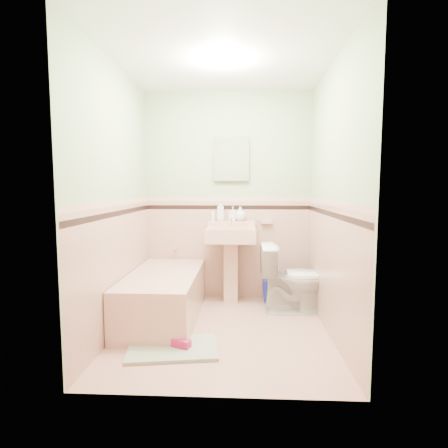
{
  "coord_description": "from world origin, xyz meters",
  "views": [
    {
      "loc": [
        0.18,
        -3.34,
        1.36
      ],
      "look_at": [
        0.0,
        0.25,
        1.0
      ],
      "focal_mm": 29.24,
      "sensor_mm": 36.0,
      "label": 1
    }
  ],
  "objects_px": {
    "sink": "(231,265)",
    "bucket": "(273,291)",
    "soap_bottle_right": "(240,214)",
    "shoe": "(181,343)",
    "medicine_cabinet": "(232,159)",
    "toilet": "(295,278)",
    "bathtub": "(164,297)",
    "soap_bottle_mid": "(233,214)",
    "soap_bottle_left": "(221,211)"
  },
  "relations": [
    {
      "from": "sink",
      "to": "bucket",
      "type": "relative_size",
      "value": 3.35
    },
    {
      "from": "soap_bottle_right",
      "to": "shoe",
      "type": "relative_size",
      "value": 1.1
    },
    {
      "from": "medicine_cabinet",
      "to": "toilet",
      "type": "relative_size",
      "value": 0.6
    },
    {
      "from": "bathtub",
      "to": "soap_bottle_right",
      "type": "relative_size",
      "value": 8.58
    },
    {
      "from": "soap_bottle_mid",
      "to": "soap_bottle_right",
      "type": "xyz_separation_m",
      "value": [
        0.09,
        0.0,
        0.0
      ]
    },
    {
      "from": "sink",
      "to": "bucket",
      "type": "xyz_separation_m",
      "value": [
        0.5,
        0.04,
        -0.32
      ]
    },
    {
      "from": "soap_bottle_right",
      "to": "shoe",
      "type": "bearing_deg",
      "value": -108.23
    },
    {
      "from": "bathtub",
      "to": "soap_bottle_left",
      "type": "height_order",
      "value": "soap_bottle_left"
    },
    {
      "from": "soap_bottle_left",
      "to": "shoe",
      "type": "bearing_deg",
      "value": -99.51
    },
    {
      "from": "soap_bottle_right",
      "to": "sink",
      "type": "bearing_deg",
      "value": -120.7
    },
    {
      "from": "sink",
      "to": "toilet",
      "type": "xyz_separation_m",
      "value": [
        0.71,
        -0.27,
        -0.07
      ]
    },
    {
      "from": "sink",
      "to": "soap_bottle_right",
      "type": "distance_m",
      "value": 0.63
    },
    {
      "from": "shoe",
      "to": "medicine_cabinet",
      "type": "bearing_deg",
      "value": 97.86
    },
    {
      "from": "soap_bottle_left",
      "to": "soap_bottle_right",
      "type": "height_order",
      "value": "soap_bottle_left"
    },
    {
      "from": "sink",
      "to": "soap_bottle_mid",
      "type": "relative_size",
      "value": 5.16
    },
    {
      "from": "bucket",
      "to": "bathtub",
      "type": "bearing_deg",
      "value": -154.32
    },
    {
      "from": "soap_bottle_right",
      "to": "shoe",
      "type": "xyz_separation_m",
      "value": [
        -0.48,
        -1.47,
        -0.99
      ]
    },
    {
      "from": "soap_bottle_mid",
      "to": "soap_bottle_right",
      "type": "relative_size",
      "value": 1.0
    },
    {
      "from": "bathtub",
      "to": "medicine_cabinet",
      "type": "bearing_deg",
      "value": 47.42
    },
    {
      "from": "sink",
      "to": "soap_bottle_right",
      "type": "relative_size",
      "value": 5.14
    },
    {
      "from": "soap_bottle_mid",
      "to": "toilet",
      "type": "xyz_separation_m",
      "value": [
        0.69,
        -0.45,
        -0.67
      ]
    },
    {
      "from": "bathtub",
      "to": "soap_bottle_left",
      "type": "relative_size",
      "value": 6.07
    },
    {
      "from": "soap_bottle_right",
      "to": "shoe",
      "type": "distance_m",
      "value": 1.83
    },
    {
      "from": "toilet",
      "to": "bucket",
      "type": "bearing_deg",
      "value": 32.25
    },
    {
      "from": "bathtub",
      "to": "soap_bottle_mid",
      "type": "height_order",
      "value": "soap_bottle_mid"
    },
    {
      "from": "bathtub",
      "to": "soap_bottle_left",
      "type": "distance_m",
      "value": 1.24
    },
    {
      "from": "soap_bottle_left",
      "to": "soap_bottle_right",
      "type": "distance_m",
      "value": 0.24
    },
    {
      "from": "sink",
      "to": "soap_bottle_right",
      "type": "xyz_separation_m",
      "value": [
        0.11,
        0.18,
        0.6
      ]
    },
    {
      "from": "medicine_cabinet",
      "to": "soap_bottle_left",
      "type": "distance_m",
      "value": 0.63
    },
    {
      "from": "medicine_cabinet",
      "to": "soap_bottle_left",
      "type": "bearing_deg",
      "value": -167.06
    },
    {
      "from": "shoe",
      "to": "soap_bottle_right",
      "type": "bearing_deg",
      "value": 93.74
    },
    {
      "from": "bucket",
      "to": "sink",
      "type": "bearing_deg",
      "value": -175.65
    },
    {
      "from": "toilet",
      "to": "sink",
      "type": "bearing_deg",
      "value": 67.95
    },
    {
      "from": "medicine_cabinet",
      "to": "toilet",
      "type": "distance_m",
      "value": 1.58
    },
    {
      "from": "bathtub",
      "to": "bucket",
      "type": "distance_m",
      "value": 1.31
    },
    {
      "from": "toilet",
      "to": "soap_bottle_right",
      "type": "bearing_deg",
      "value": 51.98
    },
    {
      "from": "bathtub",
      "to": "soap_bottle_mid",
      "type": "relative_size",
      "value": 8.61
    },
    {
      "from": "medicine_cabinet",
      "to": "soap_bottle_mid",
      "type": "distance_m",
      "value": 0.65
    },
    {
      "from": "shoe",
      "to": "soap_bottle_left",
      "type": "bearing_deg",
      "value": 102.46
    },
    {
      "from": "bathtub",
      "to": "soap_bottle_left",
      "type": "xyz_separation_m",
      "value": [
        0.55,
        0.71,
        0.86
      ]
    },
    {
      "from": "bathtub",
      "to": "medicine_cabinet",
      "type": "relative_size",
      "value": 3.32
    },
    {
      "from": "soap_bottle_right",
      "to": "soap_bottle_left",
      "type": "bearing_deg",
      "value": 180.0
    },
    {
      "from": "medicine_cabinet",
      "to": "soap_bottle_right",
      "type": "xyz_separation_m",
      "value": [
        0.11,
        -0.03,
        -0.65
      ]
    },
    {
      "from": "soap_bottle_mid",
      "to": "toilet",
      "type": "relative_size",
      "value": 0.23
    },
    {
      "from": "soap_bottle_left",
      "to": "soap_bottle_mid",
      "type": "bearing_deg",
      "value": 0.0
    },
    {
      "from": "sink",
      "to": "soap_bottle_mid",
      "type": "height_order",
      "value": "soap_bottle_mid"
    },
    {
      "from": "soap_bottle_mid",
      "to": "soap_bottle_right",
      "type": "bearing_deg",
      "value": 0.0
    },
    {
      "from": "soap_bottle_right",
      "to": "medicine_cabinet",
      "type": "bearing_deg",
      "value": 164.32
    },
    {
      "from": "medicine_cabinet",
      "to": "soap_bottle_left",
      "type": "height_order",
      "value": "medicine_cabinet"
    },
    {
      "from": "soap_bottle_mid",
      "to": "bucket",
      "type": "bearing_deg",
      "value": -16.35
    }
  ]
}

